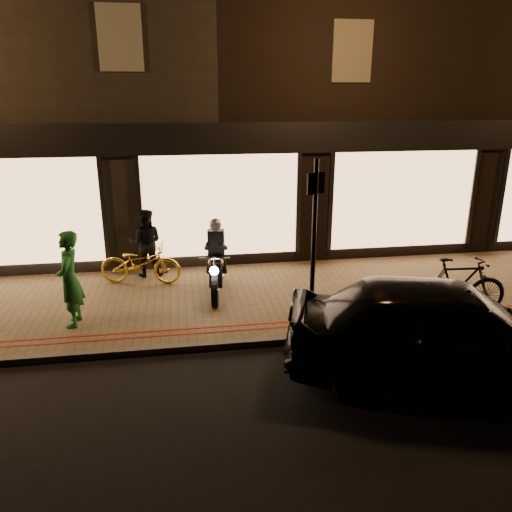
# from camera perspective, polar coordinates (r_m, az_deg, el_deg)

# --- Properties ---
(ground) EXTENTS (90.00, 90.00, 0.00)m
(ground) POSITION_cam_1_polar(r_m,az_deg,el_deg) (8.59, -1.42, -10.50)
(ground) COLOR black
(ground) RESTS_ON ground
(sidewalk) EXTENTS (50.00, 4.00, 0.12)m
(sidewalk) POSITION_cam_1_polar(r_m,az_deg,el_deg) (10.35, -2.89, -4.96)
(sidewalk) COLOR #736247
(sidewalk) RESTS_ON ground
(kerb_stone) EXTENTS (50.00, 0.14, 0.12)m
(kerb_stone) POSITION_cam_1_polar(r_m,az_deg,el_deg) (8.60, -1.47, -9.99)
(kerb_stone) COLOR #59544C
(kerb_stone) RESTS_ON ground
(red_kerb_lines) EXTENTS (50.00, 0.26, 0.01)m
(red_kerb_lines) POSITION_cam_1_polar(r_m,az_deg,el_deg) (9.02, -1.89, -8.16)
(red_kerb_lines) COLOR maroon
(red_kerb_lines) RESTS_ON sidewalk
(building_row) EXTENTS (48.00, 10.11, 8.50)m
(building_row) POSITION_cam_1_polar(r_m,az_deg,el_deg) (16.50, -5.90, 18.45)
(building_row) COLOR black
(building_row) RESTS_ON ground
(motorcycle) EXTENTS (0.63, 1.94, 1.59)m
(motorcycle) POSITION_cam_1_polar(r_m,az_deg,el_deg) (10.31, -4.57, -1.09)
(motorcycle) COLOR black
(motorcycle) RESTS_ON sidewalk
(sign_post) EXTENTS (0.33, 0.17, 3.00)m
(sign_post) POSITION_cam_1_polar(r_m,az_deg,el_deg) (8.45, 6.63, 2.07)
(sign_post) COLOR black
(sign_post) RESTS_ON sidewalk
(bicycle_gold) EXTENTS (1.85, 0.95, 0.93)m
(bicycle_gold) POSITION_cam_1_polar(r_m,az_deg,el_deg) (11.16, -13.07, -0.83)
(bicycle_gold) COLOR yellow
(bicycle_gold) RESTS_ON sidewalk
(bicycle_dark) EXTENTS (1.92, 0.67, 1.13)m
(bicycle_dark) POSITION_cam_1_polar(r_m,az_deg,el_deg) (10.03, 22.03, -3.25)
(bicycle_dark) COLOR black
(bicycle_dark) RESTS_ON sidewalk
(person_green) EXTENTS (0.43, 0.64, 1.75)m
(person_green) POSITION_cam_1_polar(r_m,az_deg,el_deg) (9.39, -20.52, -2.49)
(person_green) COLOR #1E732B
(person_green) RESTS_ON sidewalk
(person_dark) EXTENTS (0.79, 0.64, 1.55)m
(person_dark) POSITION_cam_1_polar(r_m,az_deg,el_deg) (11.53, -12.48, 1.47)
(person_dark) COLOR black
(person_dark) RESTS_ON sidewalk
(parked_car) EXTENTS (5.01, 3.14, 1.59)m
(parked_car) POSITION_cam_1_polar(r_m,az_deg,el_deg) (7.88, 20.90, -8.04)
(parked_car) COLOR black
(parked_car) RESTS_ON ground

